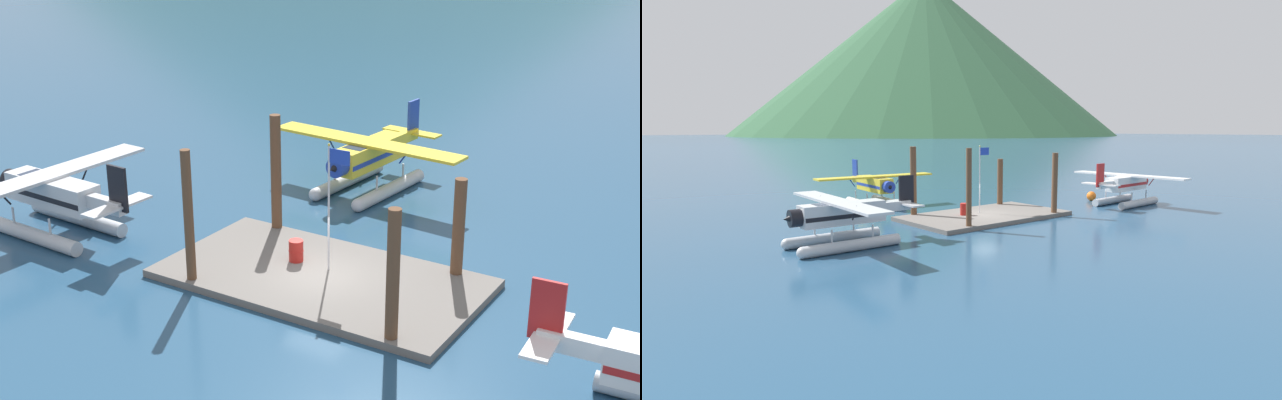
{
  "view_description": "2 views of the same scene",
  "coord_description": "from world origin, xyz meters",
  "views": [
    {
      "loc": [
        15.69,
        -25.14,
        14.23
      ],
      "look_at": [
        -2.14,
        3.3,
        1.91
      ],
      "focal_mm": 47.64,
      "sensor_mm": 36.0,
      "label": 1
    },
    {
      "loc": [
        -24.93,
        -27.8,
        6.64
      ],
      "look_at": [
        -2.47,
        -0.33,
        1.61
      ],
      "focal_mm": 28.22,
      "sensor_mm": 36.0,
      "label": 2
    }
  ],
  "objects": [
    {
      "name": "ground_plane",
      "position": [
        0.0,
        0.0,
        0.0
      ],
      "size": [
        1200.0,
        1200.0,
        0.0
      ],
      "primitive_type": "plane",
      "color": "navy"
    },
    {
      "name": "dock_platform",
      "position": [
        0.0,
        0.0,
        0.15
      ],
      "size": [
        12.3,
        6.68,
        0.3
      ],
      "primitive_type": "cube",
      "color": "#66605B",
      "rests_on": "ground"
    },
    {
      "name": "piling_near_left",
      "position": [
        -4.01,
        -2.91,
        2.71
      ],
      "size": [
        0.37,
        0.37,
        5.42
      ],
      "primitive_type": "cylinder",
      "color": "brown",
      "rests_on": "ground"
    },
    {
      "name": "piling_near_right",
      "position": [
        4.52,
        -2.9,
        2.43
      ],
      "size": [
        0.44,
        0.44,
        4.85
      ],
      "primitive_type": "cylinder",
      "color": "brown",
      "rests_on": "ground"
    },
    {
      "name": "piling_far_left",
      "position": [
        -4.28,
        3.15,
        2.67
      ],
      "size": [
        0.46,
        0.46,
        5.35
      ],
      "primitive_type": "cylinder",
      "color": "brown",
      "rests_on": "ground"
    },
    {
      "name": "piling_far_right",
      "position": [
        4.32,
        2.89,
        2.07
      ],
      "size": [
        0.47,
        0.47,
        4.14
      ],
      "primitive_type": "cylinder",
      "color": "brown",
      "rests_on": "ground"
    },
    {
      "name": "flagpole",
      "position": [
        0.12,
        0.55,
        3.54
      ],
      "size": [
        0.95,
        0.1,
        5.11
      ],
      "color": "silver",
      "rests_on": "dock_platform"
    },
    {
      "name": "fuel_drum",
      "position": [
        -1.55,
        0.56,
        0.74
      ],
      "size": [
        0.62,
        0.62,
        0.88
      ],
      "color": "#AD1E19",
      "rests_on": "dock_platform"
    },
    {
      "name": "seaplane_yellow_bow_left",
      "position": [
        -3.58,
        10.17,
        1.58
      ],
      "size": [
        10.48,
        7.97,
        3.84
      ],
      "color": "#B7BABF",
      "rests_on": "ground"
    },
    {
      "name": "seaplane_silver_port_aft",
      "position": [
        -12.54,
        -2.0,
        1.58
      ],
      "size": [
        7.98,
        10.45,
        3.84
      ],
      "color": "#B7BABF",
      "rests_on": "ground"
    }
  ]
}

